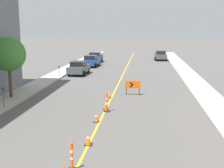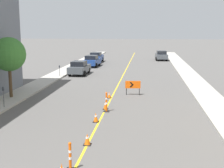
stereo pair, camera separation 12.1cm
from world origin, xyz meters
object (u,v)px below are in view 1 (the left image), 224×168
Objects in this scene: delineator_post_rear at (107,103)px; traffic_cone_third at (88,139)px; traffic_cone_farthest at (109,95)px; parking_meter_far_curb at (59,68)px; parked_car_curb_near at (79,68)px; arrow_barricade_primary at (133,85)px; street_tree_left_near at (9,54)px; delineator_post_front at (72,158)px; traffic_cone_fourth at (96,117)px; traffic_cone_fifth at (106,105)px; parking_meter_near_curb at (3,93)px; parked_car_opposite_side at (160,55)px; parked_car_curb_mid at (91,61)px; parked_car_curb_far at (95,57)px.

traffic_cone_third is at bearing -91.27° from delineator_post_rear.
traffic_cone_farthest is 11.47m from parking_meter_far_curb.
traffic_cone_third is 0.13× the size of parked_car_curb_near.
traffic_cone_third is 0.45× the size of parking_meter_far_curb.
parking_meter_far_curb reaches higher than arrow_barricade_primary.
street_tree_left_near is at bearing -171.24° from traffic_cone_farthest.
street_tree_left_near is at bearing 123.21° from delineator_post_front.
delineator_post_rear is 0.30× the size of parked_car_curb_near.
arrow_barricade_primary is (1.60, 11.20, 0.55)m from traffic_cone_third.
traffic_cone_fifth is at bearing 86.39° from traffic_cone_fourth.
parking_meter_far_curb is at bearing 131.14° from arrow_barricade_primary.
parking_meter_far_curb reaches higher than traffic_cone_third.
arrow_barricade_primary is at bearing 71.24° from traffic_cone_fifth.
street_tree_left_near reaches higher than parking_meter_far_curb.
parking_meter_near_curb is 3.88m from street_tree_left_near.
street_tree_left_near is (-12.71, -30.75, 2.62)m from parked_car_opposite_side.
street_tree_left_near is at bearing 145.12° from traffic_cone_fourth.
parked_car_curb_mid is 21.04m from street_tree_left_near.
parking_meter_far_curb reaches higher than traffic_cone_fifth.
parked_car_curb_near is 3.54× the size of parking_meter_far_curb.
traffic_cone_fourth is at bearing -76.37° from parked_car_curb_mid.
traffic_cone_fourth is 31.83m from parked_car_curb_far.
traffic_cone_fourth is at bearing -72.49° from parked_car_curb_near.
traffic_cone_fourth is at bearing -90.15° from traffic_cone_farthest.
delineator_post_front is 32.50m from parked_car_curb_mid.
parked_car_curb_far is (-5.45, 29.07, 0.23)m from delineator_post_rear.
arrow_barricade_primary is 1.00× the size of parking_meter_far_curb.
parked_car_opposite_side is at bearing 82.67° from traffic_cone_third.
delineator_post_rear is at bearing -62.63° from parking_meter_far_curb.
parked_car_curb_mid is at bearing 99.65° from traffic_cone_third.
delineator_post_rear is 0.30× the size of parked_car_curb_mid.
arrow_barricade_primary is at bearing -100.41° from parked_car_opposite_side.
parked_car_curb_near reaches higher than traffic_cone_fifth.
parking_meter_far_curb is at bearing 106.83° from delineator_post_front.
parked_car_curb_far reaches higher than parking_meter_far_curb.
street_tree_left_near reaches higher than parked_car_opposite_side.
parked_car_curb_far is 11.34m from parked_car_opposite_side.
street_tree_left_near is at bearing -115.84° from parked_car_opposite_side.
parked_car_opposite_side reaches higher than traffic_cone_fifth.
delineator_post_front is at bearing -91.86° from delineator_post_rear.
street_tree_left_near reaches higher than parked_car_curb_mid.
delineator_post_front is 24.92m from parked_car_curb_near.
parked_car_curb_far is (-5.32, 35.00, 0.53)m from traffic_cone_third.
parked_car_curb_mid is 0.96× the size of street_tree_left_near.
parked_car_curb_mid and parked_car_opposite_side have the same top height.
parked_car_opposite_side is (5.09, 33.04, 0.53)m from traffic_cone_fifth.
traffic_cone_fifth is 0.64m from delineator_post_rear.
parked_car_curb_far is 3.51× the size of parking_meter_far_curb.
street_tree_left_near reaches higher than parked_car_curb_far.
traffic_cone_third is at bearing -74.43° from parked_car_curb_near.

